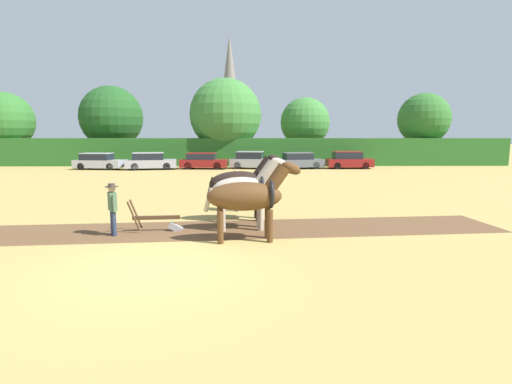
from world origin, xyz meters
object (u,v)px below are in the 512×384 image
(tree_center, at_px, (305,122))
(draft_horse_lead_right, at_px, (245,189))
(farmer_beside_team, at_px, (237,187))
(parked_car_center, at_px, (251,160))
(parked_car_left, at_px, (150,161))
(parked_car_far_left, at_px, (98,162))
(parked_car_center_left, at_px, (203,161))
(draft_horse_trail_left, at_px, (242,183))
(tree_far_left, at_px, (4,121))
(tree_left, at_px, (111,117))
(draft_horse_lead_left, at_px, (249,196))
(tree_center_right, at_px, (424,119))
(farmer_at_plow, at_px, (113,206))
(tree_center_left, at_px, (225,115))
(church_spire, at_px, (230,92))
(plow, at_px, (161,221))
(parked_car_center_right, at_px, (299,161))
(parked_car_right, at_px, (349,160))

(tree_center, xyz_separation_m, draft_horse_lead_right, (-6.25, -31.57, -3.09))
(farmer_beside_team, distance_m, parked_car_center, 20.61)
(parked_car_left, bearing_deg, tree_center, 19.92)
(draft_horse_lead_right, height_order, parked_car_far_left, draft_horse_lead_right)
(parked_car_far_left, relative_size, parked_car_center_left, 1.03)
(draft_horse_trail_left, bearing_deg, tree_far_left, 127.03)
(tree_left, xyz_separation_m, draft_horse_lead_left, (15.19, -33.27, -3.64))
(tree_center_right, distance_m, parked_car_far_left, 33.10)
(parked_car_center_left, bearing_deg, draft_horse_lead_right, -76.07)
(tree_far_left, distance_m, draft_horse_lead_right, 38.88)
(farmer_at_plow, xyz_separation_m, parked_car_center, (4.39, 24.58, -0.18))
(tree_center_right, distance_m, farmer_at_plow, 38.37)
(tree_far_left, distance_m, draft_horse_trail_left, 37.70)
(farmer_beside_team, relative_size, parked_car_far_left, 0.38)
(tree_center_left, xyz_separation_m, farmer_at_plow, (-1.71, -29.92, -4.21))
(tree_center_left, relative_size, parked_car_center_left, 2.05)
(church_spire, xyz_separation_m, draft_horse_trail_left, (3.07, -54.76, -8.85))
(plow, bearing_deg, parked_car_center_right, 67.65)
(tree_center_left, bearing_deg, parked_car_far_left, -151.38)
(draft_horse_trail_left, height_order, parked_car_far_left, draft_horse_trail_left)
(draft_horse_lead_left, relative_size, plow, 1.67)
(parked_car_center, xyz_separation_m, parked_car_right, (8.97, -0.08, -0.00))
(tree_center, xyz_separation_m, parked_car_far_left, (-19.70, -8.46, -3.73))
(draft_horse_lead_left, relative_size, draft_horse_lead_right, 1.09)
(tree_far_left, relative_size, parked_car_far_left, 1.69)
(tree_far_left, distance_m, tree_left, 10.54)
(parked_car_center_left, bearing_deg, draft_horse_trail_left, -75.76)
(draft_horse_lead_right, bearing_deg, parked_car_left, 105.87)
(plow, relative_size, parked_car_center_left, 0.40)
(tree_center_left, bearing_deg, parked_car_center_right, -38.36)
(tree_center, relative_size, parked_car_left, 1.54)
(parked_car_center_left, height_order, parked_car_center_right, parked_car_center_right)
(tree_center_left, height_order, parked_car_center, tree_center_left)
(tree_center_right, height_order, parked_car_left, tree_center_right)
(draft_horse_lead_left, bearing_deg, tree_center_right, 54.32)
(tree_left, distance_m, plow, 34.66)
(parked_car_left, height_order, parked_car_center_right, parked_car_left)
(church_spire, relative_size, parked_car_center, 4.69)
(tree_center_right, xyz_separation_m, parked_car_right, (-9.41, -6.14, -3.99))
(tree_center_left, height_order, farmer_at_plow, tree_center_left)
(tree_far_left, bearing_deg, parked_car_center_left, -15.36)
(tree_far_left, height_order, tree_center_left, tree_center_left)
(tree_center_left, xyz_separation_m, draft_horse_lead_left, (2.50, -30.61, -3.82))
(tree_center, xyz_separation_m, draft_horse_lead_left, (-6.13, -33.02, -3.10))
(tree_center_right, distance_m, parked_car_right, 11.93)
(tree_center, relative_size, plow, 4.11)
(parked_car_center_left, bearing_deg, tree_left, 147.00)
(tree_center_right, xyz_separation_m, parked_car_far_left, (-32.15, -6.77, -4.03))
(tree_center, bearing_deg, tree_center_right, -7.72)
(draft_horse_lead_right, xyz_separation_m, parked_car_far_left, (-13.45, 23.11, -0.63))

